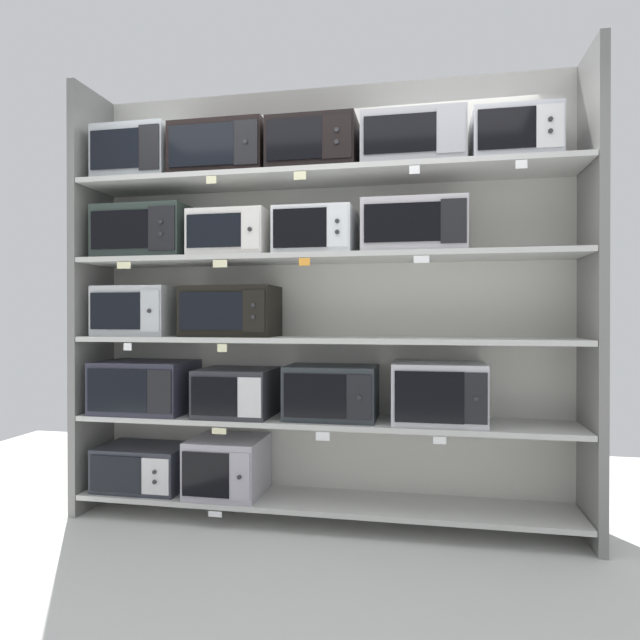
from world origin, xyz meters
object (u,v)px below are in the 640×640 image
Objects in this scene: microwave_12 at (138,157)px; microwave_14 at (315,149)px; microwave_0 at (144,467)px; microwave_7 at (231,311)px; microwave_11 at (414,228)px; microwave_9 at (233,235)px; microwave_3 at (237,392)px; microwave_13 at (222,153)px; microwave_10 at (316,233)px; microwave_2 at (146,387)px; microwave_15 at (414,144)px; microwave_4 at (332,392)px; microwave_1 at (228,466)px; microwave_8 at (146,233)px; microwave_5 at (439,393)px; microwave_6 at (139,311)px; microwave_16 at (514,139)px.

microwave_14 is (1.13, -0.00, -0.02)m from microwave_12.
microwave_12 is (-0.03, 0.00, 1.94)m from microwave_0.
microwave_11 is at bearing 0.00° from microwave_7.
microwave_9 is 0.70m from microwave_14.
microwave_13 reaches higher than microwave_3.
microwave_10 is 0.95× the size of microwave_12.
microwave_9 is at bearing 179.98° from microwave_14.
microwave_15 is (1.65, 0.00, 1.42)m from microwave_2.
microwave_11 reaches higher than microwave_0.
microwave_15 reaches higher than microwave_10.
microwave_2 is 1.18m from microwave_4.
microwave_11 is at bearing 0.01° from microwave_1.
microwave_9 is at bearing 0.26° from microwave_1.
microwave_8 reaches higher than microwave_2.
microwave_1 is 1.34m from microwave_5.
microwave_3 is (0.60, 0.00, -0.02)m from microwave_2.
microwave_2 is 1.20× the size of microwave_6.
microwave_0 is 1.25× the size of microwave_1.
microwave_6 is (-1.84, 0.00, 0.46)m from microwave_5.
microwave_15 is at bearing 0.04° from microwave_4.
microwave_9 is (0.02, 0.00, 0.46)m from microwave_7.
microwave_15 is at bearing 0.01° from microwave_13.
microwave_6 reaches higher than microwave_3.
microwave_8 is 1.08m from microwave_10.
microwave_16 reaches higher than microwave_0.
microwave_15 is at bearing 0.05° from microwave_10.
microwave_3 is (0.61, 0.00, 0.48)m from microwave_0.
microwave_1 is at bearing 179.99° from microwave_5.
microwave_13 reaches higher than microwave_14.
microwave_4 is 1.11m from microwave_9.
microwave_1 is 1.11m from microwave_6.
microwave_4 is at bearing 0.07° from microwave_10.
microwave_0 is 1.06× the size of microwave_5.
microwave_8 is 1.24× the size of microwave_9.
microwave_15 is (-0.00, 0.00, 0.48)m from microwave_11.
microwave_13 reaches higher than microwave_0.
microwave_8 is at bearing 179.99° from microwave_5.
microwave_7 is (-1.23, 0.00, 0.46)m from microwave_5.
microwave_7 is 1.19× the size of microwave_9.
microwave_15 is (1.05, 0.00, 1.43)m from microwave_3.
microwave_13 is at bearing -0.02° from microwave_6.
microwave_0 is 1.20× the size of microwave_16.
microwave_13 is at bearing -0.03° from microwave_8.
microwave_0 is 2.92m from microwave_16.
microwave_0 is at bearing -178.66° from microwave_8.
microwave_6 is 0.97m from microwave_12.
microwave_3 is at bearing -179.99° from microwave_11.
microwave_5 is at bearing -0.01° from microwave_12.
microwave_16 is (1.68, -0.00, -0.02)m from microwave_13.
microwave_14 is 1.11m from microwave_16.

